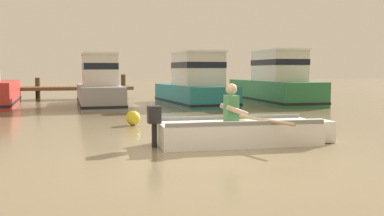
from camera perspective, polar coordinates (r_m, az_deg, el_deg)
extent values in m
plane|color=#7A6B4C|center=(7.18, 2.08, -6.61)|extent=(120.00, 120.00, 0.00)
cylinder|color=#4D3924|center=(23.04, -19.60, 2.44)|extent=(0.24, 0.24, 1.07)
cylinder|color=#4D3924|center=(22.94, -9.00, 2.85)|extent=(0.24, 0.24, 1.22)
cube|color=white|center=(8.52, 6.11, -3.29)|extent=(3.11, 1.14, 0.44)
cube|color=white|center=(9.21, 16.38, -2.84)|extent=(0.41, 0.61, 0.42)
cube|color=gray|center=(8.97, 5.10, -1.26)|extent=(3.04, 0.12, 0.08)
cube|color=gray|center=(8.01, 7.27, -2.03)|extent=(3.04, 0.12, 0.08)
cube|color=white|center=(8.47, 5.48, -2.11)|extent=(0.29, 1.02, 0.06)
cylinder|color=black|center=(8.15, -4.98, -3.31)|extent=(0.10, 0.10, 0.54)
cube|color=black|center=(8.11, -5.00, -0.86)|extent=(0.24, 0.28, 0.32)
cube|color=#3F7F4C|center=(8.42, 5.17, -0.09)|extent=(0.22, 0.34, 0.52)
sphere|color=tan|center=(8.40, 5.19, 2.49)|extent=(0.22, 0.22, 0.22)
cylinder|color=tan|center=(8.65, 5.05, -0.09)|extent=(0.43, 0.10, 0.23)
cylinder|color=tan|center=(8.23, 5.96, -0.36)|extent=(0.43, 0.10, 0.23)
cylinder|color=tan|center=(8.47, 8.69, -1.47)|extent=(0.65, 1.93, 0.06)
cube|color=gray|center=(18.14, -12.15, 1.65)|extent=(1.89, 5.71, 0.84)
cube|color=black|center=(18.15, -12.13, 0.79)|extent=(1.93, 5.76, 0.10)
cube|color=silver|center=(17.60, -12.10, 4.87)|extent=(1.36, 2.43, 1.20)
cube|color=black|center=(17.60, -12.10, 5.36)|extent=(1.39, 2.46, 0.24)
cube|color=white|center=(17.61, -12.13, 6.95)|extent=(1.43, 2.55, 0.08)
cube|color=#1E727A|center=(18.32, 0.26, 1.76)|extent=(2.63, 5.20, 0.82)
cube|color=black|center=(18.33, 0.26, 0.93)|extent=(2.68, 5.24, 0.10)
cube|color=silver|center=(17.86, 0.76, 5.11)|extent=(1.85, 2.27, 1.32)
cube|color=black|center=(17.87, 0.76, 5.64)|extent=(1.88, 2.30, 0.24)
cube|color=white|center=(17.88, 0.76, 7.35)|extent=(1.94, 2.38, 0.08)
cube|color=#287042|center=(19.72, 10.54, 2.14)|extent=(1.96, 6.47, 0.98)
cube|color=black|center=(19.74, 10.52, 1.21)|extent=(2.00, 6.51, 0.10)
cube|color=silver|center=(19.17, 11.30, 5.40)|extent=(1.51, 2.72, 1.27)
cube|color=black|center=(19.18, 11.31, 5.88)|extent=(1.54, 2.75, 0.24)
cube|color=white|center=(19.19, 11.34, 7.42)|extent=(1.58, 2.86, 0.08)
sphere|color=yellow|center=(11.48, -7.76, -1.31)|extent=(0.38, 0.38, 0.38)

